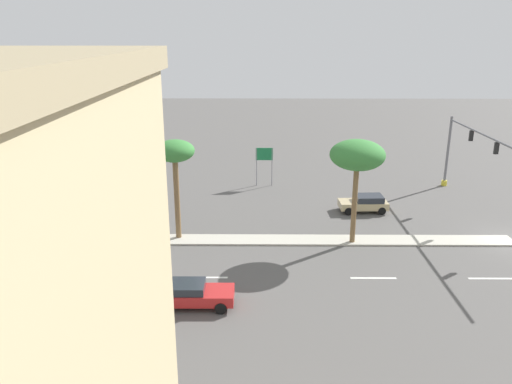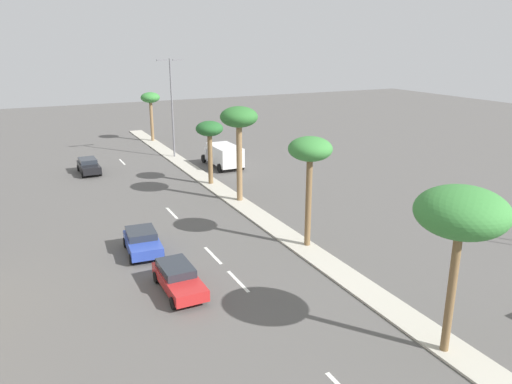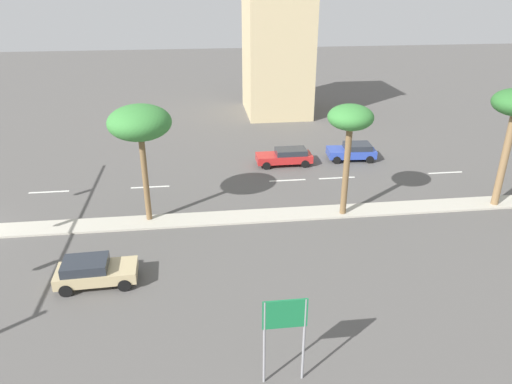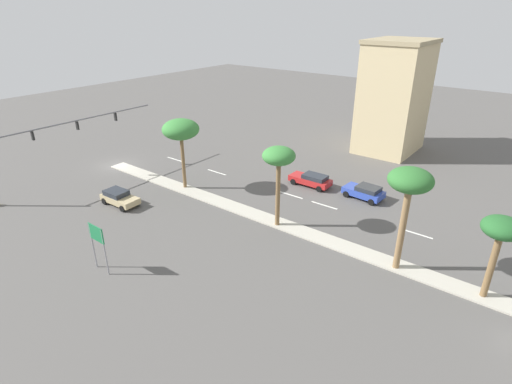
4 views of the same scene
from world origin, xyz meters
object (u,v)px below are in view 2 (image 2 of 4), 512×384
object	(u,v)px
palm_tree_center	(310,153)
sedan_red_center	(178,278)
palm_tree_rear	(239,121)
box_truck	(223,155)
palm_tree_left	(461,214)
sedan_black_inboard	(89,166)
sedan_blue_mid	(142,241)
palm_tree_trailing	(209,131)
street_lamp_rear	(172,101)
palm_tree_outboard	(150,100)

from	to	relation	value
palm_tree_center	sedan_red_center	distance (m)	11.06
palm_tree_rear	box_truck	bearing A→B (deg)	74.22
palm_tree_left	palm_tree_rear	distance (m)	23.01
palm_tree_center	palm_tree_rear	bearing A→B (deg)	90.39
palm_tree_rear	sedan_red_center	distance (m)	16.81
sedan_red_center	sedan_black_inboard	world-z (taller)	sedan_black_inboard
sedan_blue_mid	palm_tree_center	bearing A→B (deg)	-20.73
palm_tree_rear	box_truck	size ratio (longest dim) A/B	1.30
palm_tree_center	sedan_blue_mid	world-z (taller)	palm_tree_center
palm_tree_trailing	sedan_black_inboard	distance (m)	13.96
palm_tree_center	street_lamp_rear	world-z (taller)	street_lamp_rear
palm_tree_trailing	box_truck	world-z (taller)	palm_tree_trailing
palm_tree_trailing	street_lamp_rear	world-z (taller)	street_lamp_rear
palm_tree_left	palm_tree_trailing	distance (m)	28.80
palm_tree_trailing	sedan_red_center	distance (m)	20.91
palm_tree_outboard	sedan_blue_mid	size ratio (longest dim) A/B	1.55
palm_tree_left	street_lamp_rear	distance (m)	41.08
sedan_blue_mid	box_truck	bearing A→B (deg)	54.51
street_lamp_rear	sedan_red_center	size ratio (longest dim) A/B	2.40
palm_tree_center	sedan_black_inboard	distance (m)	28.01
palm_tree_rear	palm_tree_outboard	bearing A→B (deg)	89.81
sedan_red_center	sedan_black_inboard	size ratio (longest dim) A/B	1.08
sedan_blue_mid	street_lamp_rear	bearing A→B (deg)	68.73
palm_tree_left	sedan_black_inboard	distance (m)	39.49
palm_tree_left	sedan_black_inboard	bearing A→B (deg)	103.81
palm_tree_outboard	sedan_red_center	xyz separation A→B (m)	(-9.38, -41.12, -4.74)
palm_tree_trailing	sedan_blue_mid	size ratio (longest dim) A/B	1.43
palm_tree_rear	sedan_black_inboard	bearing A→B (deg)	123.69
palm_tree_center	palm_tree_trailing	size ratio (longest dim) A/B	1.23
palm_tree_rear	sedan_blue_mid	size ratio (longest dim) A/B	1.91
palm_tree_rear	sedan_red_center	xyz separation A→B (m)	(-9.28, -12.66, -6.01)
street_lamp_rear	sedan_blue_mid	world-z (taller)	street_lamp_rear
palm_tree_center	sedan_blue_mid	size ratio (longest dim) A/B	1.75
sedan_red_center	sedan_blue_mid	world-z (taller)	sedan_blue_mid
street_lamp_rear	sedan_blue_mid	distance (m)	27.34
palm_tree_left	sedan_red_center	distance (m)	14.59
palm_tree_rear	palm_tree_center	bearing A→B (deg)	-89.61
palm_tree_left	palm_tree_trailing	world-z (taller)	palm_tree_left
palm_tree_left	palm_tree_center	world-z (taller)	palm_tree_left
palm_tree_center	palm_tree_outboard	size ratio (longest dim) A/B	1.13
palm_tree_left	sedan_red_center	world-z (taller)	palm_tree_left
street_lamp_rear	palm_tree_left	bearing A→B (deg)	-90.75
palm_tree_left	sedan_red_center	size ratio (longest dim) A/B	1.62
sedan_red_center	sedan_blue_mid	distance (m)	5.84
palm_tree_center	palm_tree_rear	distance (m)	10.60
palm_tree_center	sedan_blue_mid	bearing A→B (deg)	159.27
palm_tree_trailing	sedan_red_center	size ratio (longest dim) A/B	1.29
palm_tree_trailing	sedan_red_center	world-z (taller)	palm_tree_trailing
palm_tree_center	palm_tree_rear	xyz separation A→B (m)	(-0.07, 10.59, 0.49)
sedan_black_inboard	box_truck	world-z (taller)	box_truck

